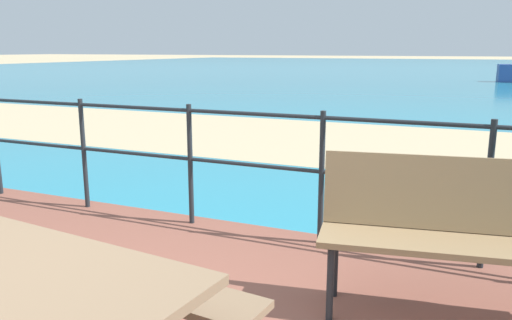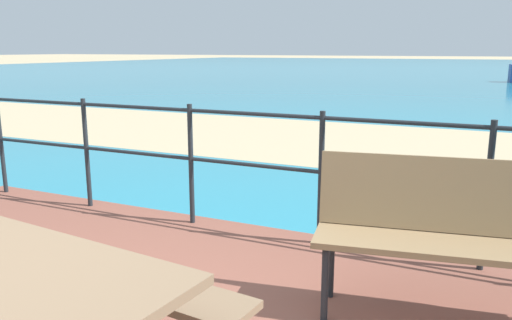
# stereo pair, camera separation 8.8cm
# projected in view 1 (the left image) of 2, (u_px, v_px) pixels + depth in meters

# --- Properties ---
(sea_water) EXTENTS (90.00, 90.00, 0.01)m
(sea_water) POSITION_uv_depth(u_px,v_px,m) (457.00, 70.00, 37.96)
(sea_water) COLOR teal
(sea_water) RESTS_ON ground
(beach_strip) EXTENTS (54.01, 4.44, 0.01)m
(beach_strip) POSITION_uv_depth(u_px,v_px,m) (368.00, 143.00, 8.68)
(beach_strip) COLOR tan
(beach_strip) RESTS_ON ground
(park_bench) EXTENTS (1.61, 0.68, 0.92)m
(park_bench) POSITION_uv_depth(u_px,v_px,m) (462.00, 224.00, 2.85)
(park_bench) COLOR #8C704C
(park_bench) RESTS_ON patio_paving
(railing_fence) EXTENTS (5.94, 0.04, 1.06)m
(railing_fence) POSITION_uv_depth(u_px,v_px,m) (252.00, 156.00, 4.17)
(railing_fence) COLOR #1E2328
(railing_fence) RESTS_ON patio_paving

